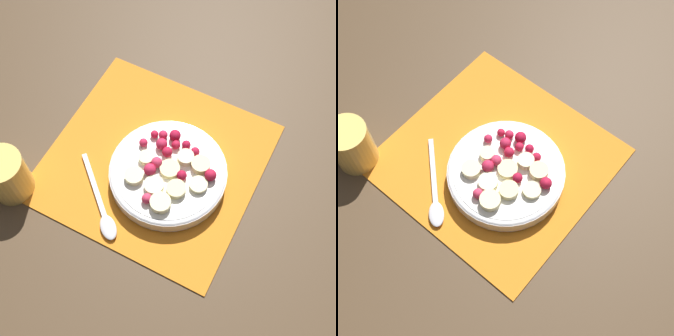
# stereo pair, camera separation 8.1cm
# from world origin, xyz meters

# --- Properties ---
(ground_plane) EXTENTS (3.00, 3.00, 0.00)m
(ground_plane) POSITION_xyz_m (0.00, 0.00, 0.00)
(ground_plane) COLOR #4C3823
(placemat) EXTENTS (0.38, 0.36, 0.01)m
(placemat) POSITION_xyz_m (0.00, 0.00, 0.00)
(placemat) COLOR orange
(placemat) RESTS_ON ground_plane
(fruit_bowl) EXTENTS (0.21, 0.21, 0.05)m
(fruit_bowl) POSITION_xyz_m (-0.04, 0.02, 0.03)
(fruit_bowl) COLOR white
(fruit_bowl) RESTS_ON placemat
(spoon) EXTENTS (0.14, 0.13, 0.01)m
(spoon) POSITION_xyz_m (0.03, 0.13, 0.01)
(spoon) COLOR silver
(spoon) RESTS_ON placemat
(drinking_glass) EXTENTS (0.08, 0.08, 0.09)m
(drinking_glass) POSITION_xyz_m (0.20, 0.16, 0.05)
(drinking_glass) COLOR #F4CC66
(drinking_glass) RESTS_ON ground_plane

